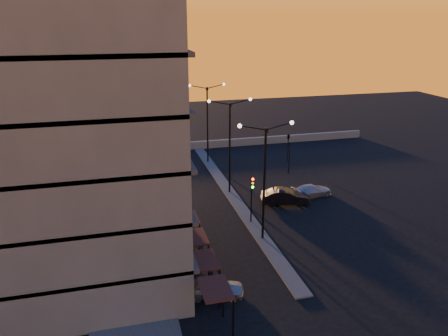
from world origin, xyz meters
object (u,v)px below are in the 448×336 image
streetlamp_mid (230,139)px  car_hatchback (214,287)px  car_sedan (285,197)px  car_wagon (312,191)px  traffic_light_main (252,192)px

streetlamp_mid → car_hatchback: streetlamp_mid is taller
streetlamp_mid → car_sedan: (4.33, -3.98, -4.86)m
car_sedan → car_wagon: size_ratio=1.08×
streetlamp_mid → car_hatchback: bearing=-108.5°
car_hatchback → traffic_light_main: bearing=-16.1°
car_sedan → car_hatchback: bearing=155.4°
traffic_light_main → car_hatchback: (-5.45, -9.18, -2.25)m
car_hatchback → streetlamp_mid: bearing=-3.9°
car_hatchback → car_sedan: car_sedan is taller
traffic_light_main → car_hatchback: bearing=-120.7°
streetlamp_mid → car_sedan: size_ratio=2.13×
traffic_light_main → car_hatchback: traffic_light_main is taller
traffic_light_main → car_wagon: (7.56, 4.19, -2.29)m
streetlamp_mid → car_wagon: bearing=-21.2°
car_hatchback → car_wagon: size_ratio=0.91×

